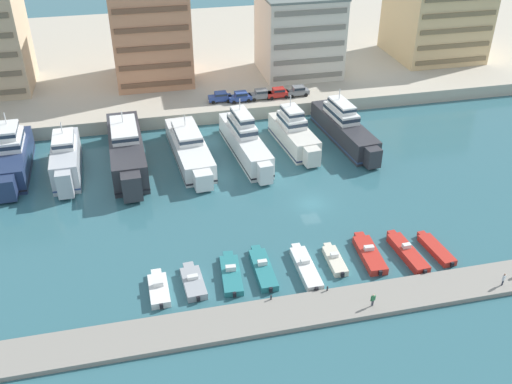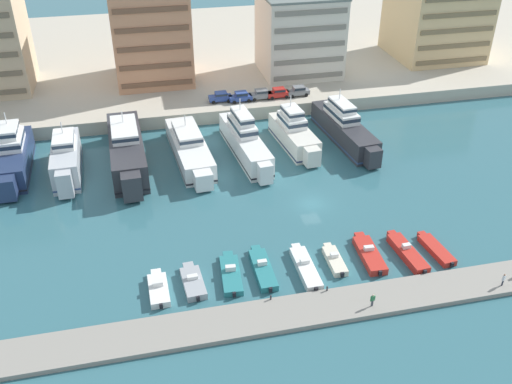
% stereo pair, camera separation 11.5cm
% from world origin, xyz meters
% --- Properties ---
extents(ground_plane, '(400.00, 400.00, 0.00)m').
position_xyz_m(ground_plane, '(0.00, 0.00, 0.00)').
color(ground_plane, '#336670').
extents(quay_promenade, '(180.00, 70.00, 2.35)m').
position_xyz_m(quay_promenade, '(0.00, 63.24, 1.17)').
color(quay_promenade, '#BCB29E').
rests_on(quay_promenade, ground).
extents(pier_dock, '(120.00, 4.87, 0.57)m').
position_xyz_m(pier_dock, '(0.00, -19.96, 0.29)').
color(pier_dock, gray).
rests_on(pier_dock, ground).
extents(yacht_navy_far_left, '(5.18, 18.31, 8.57)m').
position_xyz_m(yacht_navy_far_left, '(-40.73, 18.53, 2.49)').
color(yacht_navy_far_left, navy).
rests_on(yacht_navy_far_left, ground).
extents(yacht_silver_left, '(4.08, 15.73, 7.50)m').
position_xyz_m(yacht_silver_left, '(-32.84, 15.98, 2.43)').
color(yacht_silver_left, silver).
rests_on(yacht_silver_left, ground).
extents(yacht_charcoal_mid_left, '(5.50, 22.84, 7.55)m').
position_xyz_m(yacht_charcoal_mid_left, '(-24.03, 16.84, 2.45)').
color(yacht_charcoal_mid_left, '#333338').
rests_on(yacht_charcoal_mid_left, ground).
extents(yacht_white_center_left, '(5.90, 21.01, 6.20)m').
position_xyz_m(yacht_white_center_left, '(-14.56, 16.66, 1.79)').
color(yacht_white_center_left, white).
rests_on(yacht_white_center_left, ground).
extents(yacht_white_center, '(5.30, 20.35, 8.45)m').
position_xyz_m(yacht_white_center, '(-5.94, 16.10, 2.43)').
color(yacht_white_center, white).
rests_on(yacht_white_center, ground).
extents(yacht_ivory_center_right, '(5.40, 16.03, 7.92)m').
position_xyz_m(yacht_ivory_center_right, '(2.39, 17.26, 2.22)').
color(yacht_ivory_center_right, silver).
rests_on(yacht_ivory_center_right, ground).
extents(yacht_charcoal_mid_right, '(5.68, 20.94, 8.06)m').
position_xyz_m(yacht_charcoal_mid_right, '(10.90, 17.30, 2.32)').
color(yacht_charcoal_mid_right, '#333338').
rests_on(yacht_charcoal_mid_right, ground).
extents(motorboat_white_far_left, '(2.18, 6.25, 1.38)m').
position_xyz_m(motorboat_white_far_left, '(-21.86, -13.25, 0.43)').
color(motorboat_white_far_left, white).
rests_on(motorboat_white_far_left, ground).
extents(motorboat_grey_left, '(2.49, 6.41, 1.24)m').
position_xyz_m(motorboat_grey_left, '(-18.01, -12.95, 0.43)').
color(motorboat_grey_left, '#9EA3A8').
rests_on(motorboat_grey_left, ground).
extents(motorboat_teal_mid_left, '(2.67, 7.73, 1.33)m').
position_xyz_m(motorboat_teal_mid_left, '(-13.60, -12.46, 0.39)').
color(motorboat_teal_mid_left, teal).
rests_on(motorboat_teal_mid_left, ground).
extents(motorboat_teal_center_left, '(2.05, 8.16, 1.33)m').
position_xyz_m(motorboat_teal_center_left, '(-9.86, -12.39, 0.41)').
color(motorboat_teal_center_left, teal).
rests_on(motorboat_teal_center_left, ground).
extents(motorboat_white_center, '(1.92, 8.45, 1.38)m').
position_xyz_m(motorboat_white_center, '(-5.02, -13.37, 0.46)').
color(motorboat_white_center, white).
rests_on(motorboat_white_center, ground).
extents(motorboat_cream_center_right, '(1.78, 6.08, 1.22)m').
position_xyz_m(motorboat_cream_center_right, '(-1.25, -12.71, 0.40)').
color(motorboat_cream_center_right, beige).
rests_on(motorboat_cream_center_right, ground).
extents(motorboat_red_mid_right, '(2.48, 7.93, 1.38)m').
position_xyz_m(motorboat_red_mid_right, '(3.13, -12.62, 0.46)').
color(motorboat_red_mid_right, red).
rests_on(motorboat_red_mid_right, ground).
extents(motorboat_red_right, '(2.32, 8.30, 1.50)m').
position_xyz_m(motorboat_red_right, '(7.63, -13.44, 0.51)').
color(motorboat_red_right, red).
rests_on(motorboat_red_right, ground).
extents(motorboat_red_far_right, '(2.27, 6.91, 0.83)m').
position_xyz_m(motorboat_red_far_right, '(11.39, -13.49, 0.38)').
color(motorboat_red_far_right, red).
rests_on(motorboat_red_far_right, ground).
extents(car_blue_far_left, '(4.11, 1.94, 1.80)m').
position_xyz_m(car_blue_far_left, '(-6.99, 32.32, 3.32)').
color(car_blue_far_left, '#28428E').
rests_on(car_blue_far_left, quay_promenade).
extents(car_blue_left, '(4.18, 2.09, 1.80)m').
position_xyz_m(car_blue_left, '(-3.46, 31.61, 3.32)').
color(car_blue_left, '#28428E').
rests_on(car_blue_left, quay_promenade).
extents(car_grey_mid_left, '(4.16, 2.04, 1.80)m').
position_xyz_m(car_grey_mid_left, '(0.31, 31.88, 3.32)').
color(car_grey_mid_left, slate).
rests_on(car_grey_mid_left, quay_promenade).
extents(car_red_center_left, '(4.15, 2.02, 1.80)m').
position_xyz_m(car_red_center_left, '(3.56, 31.83, 3.32)').
color(car_red_center_left, red).
rests_on(car_red_center_left, quay_promenade).
extents(car_grey_center, '(4.17, 2.06, 1.80)m').
position_xyz_m(car_grey_center, '(7.34, 31.89, 3.32)').
color(car_grey_center, slate).
rests_on(car_grey_center, quay_promenade).
extents(apartment_block_left, '(14.38, 15.53, 22.50)m').
position_xyz_m(apartment_block_left, '(-17.57, 46.82, 12.67)').
color(apartment_block_left, tan).
rests_on(apartment_block_left, quay_promenade).
extents(apartment_block_mid_left, '(15.11, 14.10, 17.44)m').
position_xyz_m(apartment_block_mid_left, '(10.89, 44.09, 10.14)').
color(apartment_block_mid_left, silver).
rests_on(apartment_block_mid_left, quay_promenade).
extents(apartment_block_center_left, '(17.48, 17.67, 17.90)m').
position_xyz_m(apartment_block_center_left, '(41.93, 47.65, 10.35)').
color(apartment_block_center_left, '#E0BC84').
rests_on(apartment_block_center_left, quay_promenade).
extents(pedestrian_near_edge, '(0.55, 0.41, 1.60)m').
position_xyz_m(pedestrian_near_edge, '(15.23, -21.23, 1.53)').
color(pedestrian_near_edge, '#282D3D').
rests_on(pedestrian_near_edge, pier_dock).
extents(pedestrian_far_side, '(0.61, 0.29, 1.59)m').
position_xyz_m(pedestrian_far_side, '(-0.07, -21.09, 1.52)').
color(pedestrian_far_side, '#4C515B').
rests_on(pedestrian_far_side, pier_dock).
extents(bollard_west, '(0.20, 0.20, 0.61)m').
position_xyz_m(bollard_west, '(-10.25, -17.77, 0.90)').
color(bollard_west, '#2D2D33').
rests_on(bollard_west, pier_dock).
extents(bollard_west_mid, '(0.20, 0.20, 0.61)m').
position_xyz_m(bollard_west_mid, '(-3.91, -17.77, 0.90)').
color(bollard_west_mid, '#2D2D33').
rests_on(bollard_west_mid, pier_dock).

